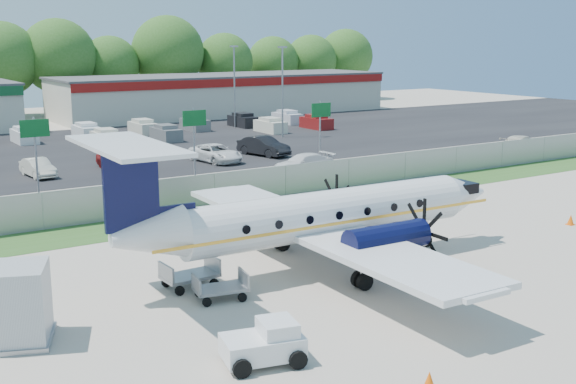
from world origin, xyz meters
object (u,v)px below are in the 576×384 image
aircraft (320,215)px  pushback_tug (266,343)px  baggage_cart_far (220,288)px  service_container (14,307)px  baggage_cart_near (190,275)px

aircraft → pushback_tug: 9.83m
aircraft → baggage_cart_far: bearing=-167.7°
pushback_tug → service_container: bearing=136.8°
aircraft → baggage_cart_near: (-5.90, 0.67, -1.81)m
aircraft → baggage_cart_far: size_ratio=9.03×
pushback_tug → service_container: service_container is taller
pushback_tug → service_container: (-6.12, 5.75, 0.58)m
baggage_cart_far → service_container: 7.52m
pushback_tug → baggage_cart_near: bearing=82.6°
aircraft → pushback_tug: aircraft is taller
aircraft → service_container: (-12.99, -1.06, -1.14)m
pushback_tug → baggage_cart_far: size_ratio=1.25×
pushback_tug → baggage_cart_near: 7.55m
aircraft → pushback_tug: size_ratio=7.21×
baggage_cart_near → service_container: bearing=-166.3°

